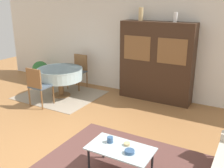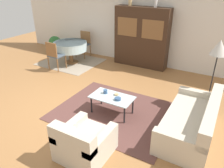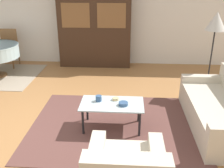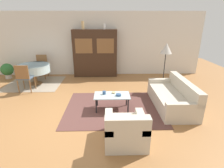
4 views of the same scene
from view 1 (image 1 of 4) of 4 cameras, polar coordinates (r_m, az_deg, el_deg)
name	(u,v)px [view 1 (image 1 of 4)]	position (r m, az deg, el deg)	size (l,w,h in m)	color
ground_plane	(59,161)	(4.51, -11.48, -16.11)	(14.00, 14.00, 0.00)	#9E6B3D
wall_back	(147,45)	(6.97, 7.70, 8.39)	(10.00, 0.06, 2.70)	silver
dining_rug	(61,95)	(7.28, -11.13, -2.35)	(2.03, 1.77, 0.01)	gray
coffee_table	(120,151)	(3.96, 1.84, -14.31)	(0.96, 0.54, 0.42)	black
display_cabinet	(156,62)	(6.67, 9.61, 4.74)	(1.84, 0.44, 1.99)	#382316
dining_table	(60,74)	(7.04, -11.23, 2.14)	(1.19, 1.19, 0.76)	brown
dining_chair_near	(38,84)	(6.49, -15.82, -0.06)	(0.44, 0.44, 0.96)	brown
dining_chair_far	(79,69)	(7.66, -7.29, 3.25)	(0.44, 0.44, 0.96)	brown
cup	(110,140)	(4.05, -0.43, -12.02)	(0.09, 0.09, 0.09)	#33517A
bowl	(130,152)	(3.82, 3.84, -14.48)	(0.14, 0.14, 0.05)	#33517A
bowl_small	(127,144)	(4.00, 3.29, -12.90)	(0.10, 0.10, 0.04)	tan
vase_tall	(141,14)	(6.67, 6.31, 14.90)	(0.12, 0.12, 0.32)	tan
vase_short	(176,17)	(6.38, 13.66, 13.94)	(0.09, 0.09, 0.22)	white
potted_plant	(40,70)	(8.54, -15.31, 2.97)	(0.50, 0.50, 0.65)	beige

